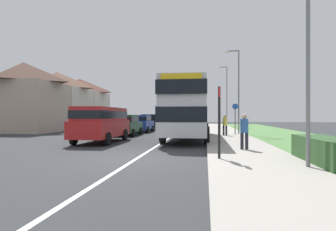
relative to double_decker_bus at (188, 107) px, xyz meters
name	(u,v)px	position (x,y,z in m)	size (l,w,h in m)	color
ground_plane	(136,159)	(-1.36, -8.54, -2.14)	(120.00, 120.00, 0.00)	#2D3033
lane_marking_centre	(167,140)	(-1.36, -0.54, -2.14)	(0.14, 60.00, 0.01)	silver
pavement_near_side	(235,143)	(2.84, -2.54, -2.08)	(3.20, 68.00, 0.12)	#9E998E
grass_verge_seaward	(316,144)	(7.14, -2.54, -2.10)	(6.00, 68.00, 0.08)	#517F42
roadside_hedge	(327,152)	(4.94, -9.26, -1.69)	(1.10, 3.47, 0.90)	#2D5128
double_decker_bus	(188,107)	(0.00, 0.00, 0.00)	(2.80, 10.42, 3.70)	#BCBCC1
parked_van_red	(102,121)	(-4.95, -2.74, -0.90)	(2.11, 5.18, 2.08)	#B21E1E
parked_car_dark_green	(126,124)	(-5.09, 2.83, -1.23)	(1.93, 3.98, 1.65)	#19472D
parked_car_blue	(141,123)	(-4.95, 7.45, -1.24)	(1.95, 3.96, 1.64)	navy
parked_car_black	(150,121)	(-5.03, 12.36, -1.20)	(1.96, 4.14, 1.72)	black
pedestrian_at_stop	(244,130)	(2.86, -6.11, -1.17)	(0.34, 0.34, 1.67)	#23232D
pedestrian_walking_away	(225,124)	(2.61, 2.43, -1.17)	(0.34, 0.34, 1.67)	#23232D
bus_stop_sign	(219,117)	(1.64, -8.82, -0.60)	(0.09, 0.52, 2.60)	black
cycle_route_sign	(235,118)	(3.45, 3.36, -0.71)	(0.44, 0.08, 2.52)	slate
street_lamp_near	(305,8)	(4.02, -10.05, 2.59)	(1.14, 0.20, 8.34)	slate
street_lamp_mid	(237,86)	(3.75, 4.64, 1.87)	(1.14, 0.20, 6.93)	slate
street_lamp_far	(226,93)	(3.93, 19.37, 2.50)	(1.14, 0.20, 8.16)	slate
house_terrace_far_side	(57,100)	(-16.27, 12.13, 1.23)	(6.73, 17.90, 6.75)	tan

